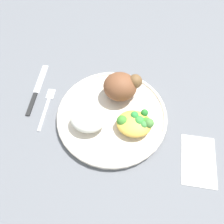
{
  "coord_description": "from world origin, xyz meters",
  "views": [
    {
      "loc": [
        0.05,
        -0.32,
        0.56
      ],
      "look_at": [
        0.0,
        0.0,
        0.03
      ],
      "focal_mm": 36.98,
      "sensor_mm": 36.0,
      "label": 1
    }
  ],
  "objects_px": {
    "knife": "(35,93)",
    "plate": "(112,116)",
    "rice_pile": "(88,119)",
    "roasted_chicken": "(121,86)",
    "napkin": "(199,160)",
    "mac_cheese_with_broccoli": "(135,123)",
    "fork": "(47,106)"
  },
  "relations": [
    {
      "from": "rice_pile",
      "to": "napkin",
      "type": "relative_size",
      "value": 0.68
    },
    {
      "from": "plate",
      "to": "rice_pile",
      "type": "distance_m",
      "value": 0.08
    },
    {
      "from": "plate",
      "to": "napkin",
      "type": "height_order",
      "value": "plate"
    },
    {
      "from": "plate",
      "to": "mac_cheese_with_broccoli",
      "type": "bearing_deg",
      "value": -23.46
    },
    {
      "from": "roasted_chicken",
      "to": "knife",
      "type": "xyz_separation_m",
      "value": [
        -0.25,
        -0.02,
        -0.06
      ]
    },
    {
      "from": "mac_cheese_with_broccoli",
      "to": "roasted_chicken",
      "type": "bearing_deg",
      "value": 116.85
    },
    {
      "from": "mac_cheese_with_broccoli",
      "to": "napkin",
      "type": "height_order",
      "value": "mac_cheese_with_broccoli"
    },
    {
      "from": "knife",
      "to": "plate",
      "type": "bearing_deg",
      "value": -11.39
    },
    {
      "from": "rice_pile",
      "to": "knife",
      "type": "distance_m",
      "value": 0.21
    },
    {
      "from": "roasted_chicken",
      "to": "fork",
      "type": "bearing_deg",
      "value": -163.62
    },
    {
      "from": "roasted_chicken",
      "to": "napkin",
      "type": "height_order",
      "value": "roasted_chicken"
    },
    {
      "from": "knife",
      "to": "napkin",
      "type": "height_order",
      "value": "knife"
    },
    {
      "from": "knife",
      "to": "napkin",
      "type": "distance_m",
      "value": 0.49
    },
    {
      "from": "mac_cheese_with_broccoli",
      "to": "fork",
      "type": "height_order",
      "value": "mac_cheese_with_broccoli"
    },
    {
      "from": "mac_cheese_with_broccoli",
      "to": "knife",
      "type": "relative_size",
      "value": 0.5
    },
    {
      "from": "roasted_chicken",
      "to": "mac_cheese_with_broccoli",
      "type": "height_order",
      "value": "roasted_chicken"
    },
    {
      "from": "mac_cheese_with_broccoli",
      "to": "fork",
      "type": "bearing_deg",
      "value": 172.03
    },
    {
      "from": "plate",
      "to": "roasted_chicken",
      "type": "distance_m",
      "value": 0.09
    },
    {
      "from": "mac_cheese_with_broccoli",
      "to": "knife",
      "type": "xyz_separation_m",
      "value": [
        -0.3,
        0.08,
        -0.04
      ]
    },
    {
      "from": "plate",
      "to": "knife",
      "type": "relative_size",
      "value": 1.6
    },
    {
      "from": "napkin",
      "to": "fork",
      "type": "bearing_deg",
      "value": 167.03
    },
    {
      "from": "rice_pile",
      "to": "mac_cheese_with_broccoli",
      "type": "bearing_deg",
      "value": 5.0
    },
    {
      "from": "knife",
      "to": "napkin",
      "type": "bearing_deg",
      "value": -16.31
    },
    {
      "from": "roasted_chicken",
      "to": "napkin",
      "type": "relative_size",
      "value": 0.78
    },
    {
      "from": "plate",
      "to": "rice_pile",
      "type": "height_order",
      "value": "rice_pile"
    },
    {
      "from": "rice_pile",
      "to": "fork",
      "type": "xyz_separation_m",
      "value": [
        -0.14,
        0.05,
        -0.04
      ]
    },
    {
      "from": "rice_pile",
      "to": "roasted_chicken",
      "type": "bearing_deg",
      "value": 56.06
    },
    {
      "from": "napkin",
      "to": "roasted_chicken",
      "type": "bearing_deg",
      "value": 144.0
    },
    {
      "from": "napkin",
      "to": "knife",
      "type": "bearing_deg",
      "value": 163.69
    },
    {
      "from": "napkin",
      "to": "plate",
      "type": "bearing_deg",
      "value": 158.94
    },
    {
      "from": "knife",
      "to": "mac_cheese_with_broccoli",
      "type": "bearing_deg",
      "value": -14.09
    },
    {
      "from": "rice_pile",
      "to": "napkin",
      "type": "distance_m",
      "value": 0.3
    }
  ]
}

